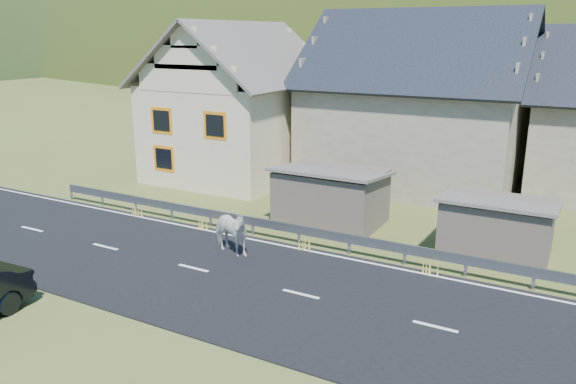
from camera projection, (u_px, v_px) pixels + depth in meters
The scene contains 10 objects.
ground at pixel (301, 295), 16.66m from camera, with size 160.00×160.00×0.00m, color #444C1C.
road at pixel (301, 295), 16.66m from camera, with size 60.00×7.00×0.04m, color black.
lane_markings at pixel (301, 294), 16.65m from camera, with size 60.00×6.60×0.01m, color silver.
guardrail at pixel (349, 239), 19.62m from camera, with size 28.10×0.09×0.75m.
shed_left at pixel (331, 197), 22.78m from camera, with size 4.30×3.30×2.40m, color #6C5C51.
shed_right at pixel (496, 229), 19.38m from camera, with size 3.80×2.90×2.20m, color #6C5C51.
house_cream at pixel (239, 94), 30.23m from camera, with size 7.80×9.80×8.30m.
house_stone_a at pixel (420, 92), 28.53m from camera, with size 10.80×9.80×8.90m.
conifer_patch at pixel (309, 40), 133.30m from camera, with size 76.00×50.00×28.00m, color black.
horse at pixel (229, 231), 19.53m from camera, with size 1.97×0.90×1.67m, color silver.
Camera 1 is at (6.97, -13.52, 7.49)m, focal length 35.00 mm.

